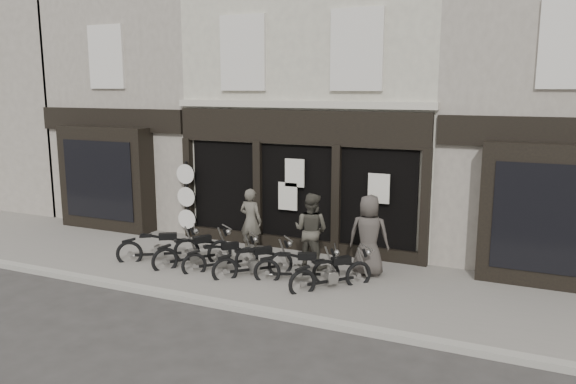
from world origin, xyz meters
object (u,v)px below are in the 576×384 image
at_px(man_left, 251,221).
at_px(man_right, 369,235).
at_px(motorcycle_4, 298,270).
at_px(motorcycle_0, 159,250).
at_px(advert_sign_post, 187,203).
at_px(motorcycle_1, 194,254).
at_px(man_centre, 311,230).
at_px(motorcycle_5, 332,276).
at_px(motorcycle_2, 222,260).
at_px(motorcycle_3, 254,265).

distance_m(man_left, man_right, 3.42).
bearing_deg(man_right, motorcycle_4, 31.12).
bearing_deg(motorcycle_0, advert_sign_post, 71.84).
height_order(motorcycle_4, man_left, man_left).
xyz_separation_m(motorcycle_1, man_centre, (2.72, 1.07, 0.65)).
distance_m(motorcycle_1, motorcycle_5, 3.71).
distance_m(motorcycle_0, motorcycle_2, 1.84).
bearing_deg(man_right, motorcycle_0, 5.37).
bearing_deg(motorcycle_2, man_centre, -17.02).
relative_size(man_left, man_right, 0.91).
bearing_deg(motorcycle_3, man_left, 75.50).
distance_m(motorcycle_1, motorcycle_3, 1.76).
height_order(motorcycle_2, motorcycle_3, motorcycle_3).
bearing_deg(motorcycle_5, man_centre, 81.76).
relative_size(man_left, man_centre, 0.94).
distance_m(motorcycle_3, man_left, 1.98).
xyz_separation_m(motorcycle_5, advert_sign_post, (-5.35, 2.26, 0.77)).
bearing_deg(motorcycle_5, motorcycle_0, 131.23).
height_order(man_centre, man_right, man_right).
bearing_deg(man_right, motorcycle_3, 18.62).
distance_m(motorcycle_0, motorcycle_3, 2.76).
bearing_deg(motorcycle_3, advert_sign_post, 101.81).
xyz_separation_m(motorcycle_2, motorcycle_4, (2.00, 0.03, 0.01)).
bearing_deg(motorcycle_2, man_left, 43.87).
bearing_deg(motorcycle_3, motorcycle_0, 134.29).
relative_size(motorcycle_3, man_left, 0.90).
bearing_deg(man_centre, motorcycle_3, 55.61).
bearing_deg(man_left, motorcycle_2, 93.72).
height_order(motorcycle_2, motorcycle_5, motorcycle_5).
distance_m(man_centre, advert_sign_post, 4.49).
distance_m(motorcycle_2, advert_sign_post, 3.38).
bearing_deg(motorcycle_4, motorcycle_1, 157.80).
height_order(motorcycle_5, man_left, man_left).
relative_size(motorcycle_4, advert_sign_post, 0.79).
distance_m(motorcycle_2, man_left, 1.68).
bearing_deg(motorcycle_1, advert_sign_post, 73.93).
xyz_separation_m(motorcycle_1, motorcycle_3, (1.75, -0.10, -0.02)).
distance_m(motorcycle_2, motorcycle_4, 2.00).
height_order(man_centre, advert_sign_post, advert_sign_post).
distance_m(motorcycle_2, man_right, 3.60).
distance_m(motorcycle_1, man_left, 1.82).
bearing_deg(motorcycle_4, motorcycle_3, 163.03).
relative_size(motorcycle_5, advert_sign_post, 0.70).
relative_size(motorcycle_3, motorcycle_5, 0.95).
relative_size(motorcycle_1, motorcycle_5, 1.09).
distance_m(motorcycle_2, motorcycle_5, 2.88).
bearing_deg(man_right, man_left, -14.64).
xyz_separation_m(motorcycle_4, man_centre, (-0.11, 1.07, 0.67)).
xyz_separation_m(motorcycle_2, man_left, (-0.03, 1.55, 0.62)).
distance_m(motorcycle_0, man_right, 5.36).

